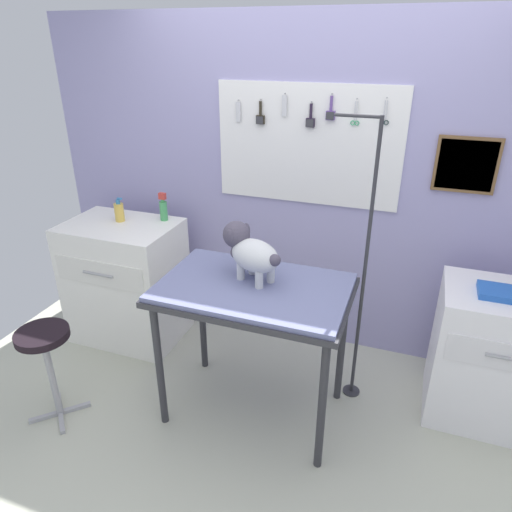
% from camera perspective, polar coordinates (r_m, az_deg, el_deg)
% --- Properties ---
extents(ground, '(4.40, 4.00, 0.04)m').
position_cam_1_polar(ground, '(2.85, -0.92, -23.53)').
color(ground, '#B5B7A3').
extents(rear_wall_panel, '(4.00, 0.11, 2.30)m').
position_cam_1_polar(rear_wall_panel, '(3.25, 7.06, 7.82)').
color(rear_wall_panel, '#9892C3').
rests_on(rear_wall_panel, ground).
extents(grooming_table, '(1.07, 0.68, 0.89)m').
position_cam_1_polar(grooming_table, '(2.60, -0.31, -5.29)').
color(grooming_table, '#2D2D33').
rests_on(grooming_table, ground).
extents(grooming_arm, '(0.30, 0.11, 1.78)m').
position_cam_1_polar(grooming_arm, '(2.79, 12.95, -3.02)').
color(grooming_arm, '#2D2D33').
rests_on(grooming_arm, ground).
extents(dog, '(0.42, 0.31, 0.31)m').
position_cam_1_polar(dog, '(2.56, -0.80, 0.63)').
color(dog, silver).
rests_on(dog, grooming_table).
extents(counter_left, '(0.80, 0.58, 0.93)m').
position_cam_1_polar(counter_left, '(3.63, -15.69, -3.03)').
color(counter_left, white).
rests_on(counter_left, ground).
extents(cabinet_right, '(0.68, 0.54, 0.85)m').
position_cam_1_polar(cabinet_right, '(3.13, 27.25, -10.97)').
color(cabinet_right, white).
rests_on(cabinet_right, ground).
extents(stool, '(0.30, 0.30, 0.62)m').
position_cam_1_polar(stool, '(2.99, -24.52, -10.47)').
color(stool, '#9E9EA3').
rests_on(stool, ground).
extents(spray_bottle_short, '(0.07, 0.07, 0.18)m').
position_cam_1_polar(spray_bottle_short, '(3.48, -16.51, 5.25)').
color(spray_bottle_short, gold).
rests_on(spray_bottle_short, counter_left).
extents(spray_bottle_tall, '(0.06, 0.06, 0.20)m').
position_cam_1_polar(spray_bottle_tall, '(3.41, -11.35, 5.73)').
color(spray_bottle_tall, '#45A05B').
rests_on(spray_bottle_tall, counter_left).
extents(supply_tray, '(0.24, 0.18, 0.04)m').
position_cam_1_polar(supply_tray, '(2.87, 28.02, -4.03)').
color(supply_tray, blue).
rests_on(supply_tray, cabinet_right).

